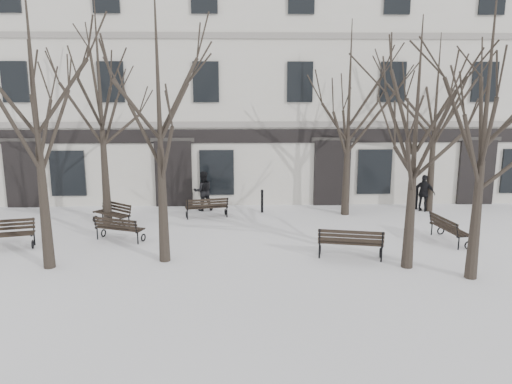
{
  "coord_description": "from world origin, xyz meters",
  "views": [
    {
      "loc": [
        -0.53,
        -13.75,
        5.23
      ],
      "look_at": [
        -0.02,
        3.0,
        1.66
      ],
      "focal_mm": 35.0,
      "sensor_mm": 36.0,
      "label": 1
    }
  ],
  "objects_px": {
    "bench_2": "(350,242)",
    "bench_4": "(207,207)",
    "bench_3": "(113,213)",
    "bench_5": "(448,228)",
    "tree_0": "(33,83)",
    "tree_3": "(487,99)",
    "bench_0": "(4,234)",
    "tree_1": "(158,89)",
    "tree_2": "(417,115)",
    "bench_1": "(119,228)"
  },
  "relations": [
    {
      "from": "bench_2",
      "to": "bench_4",
      "type": "bearing_deg",
      "value": -34.87
    },
    {
      "from": "bench_3",
      "to": "bench_5",
      "type": "bearing_deg",
      "value": 25.76
    },
    {
      "from": "tree_0",
      "to": "tree_3",
      "type": "xyz_separation_m",
      "value": [
        12.02,
        -1.18,
        -0.41
      ]
    },
    {
      "from": "bench_4",
      "to": "bench_0",
      "type": "bearing_deg",
      "value": 17.67
    },
    {
      "from": "bench_0",
      "to": "bench_5",
      "type": "height_order",
      "value": "bench_0"
    },
    {
      "from": "tree_3",
      "to": "bench_0",
      "type": "bearing_deg",
      "value": 168.02
    },
    {
      "from": "tree_1",
      "to": "tree_2",
      "type": "height_order",
      "value": "tree_1"
    },
    {
      "from": "bench_1",
      "to": "bench_2",
      "type": "height_order",
      "value": "bench_2"
    },
    {
      "from": "tree_2",
      "to": "bench_0",
      "type": "xyz_separation_m",
      "value": [
        -12.64,
        2.11,
        -3.93
      ]
    },
    {
      "from": "bench_5",
      "to": "bench_2",
      "type": "bearing_deg",
      "value": 104.53
    },
    {
      "from": "tree_0",
      "to": "bench_4",
      "type": "height_order",
      "value": "tree_0"
    },
    {
      "from": "tree_2",
      "to": "tree_3",
      "type": "xyz_separation_m",
      "value": [
        1.5,
        -0.89,
        0.46
      ]
    },
    {
      "from": "bench_1",
      "to": "bench_3",
      "type": "relative_size",
      "value": 1.08
    },
    {
      "from": "bench_5",
      "to": "bench_3",
      "type": "bearing_deg",
      "value": 69.22
    },
    {
      "from": "bench_0",
      "to": "bench_4",
      "type": "height_order",
      "value": "bench_0"
    },
    {
      "from": "bench_4",
      "to": "tree_2",
      "type": "bearing_deg",
      "value": 124.83
    },
    {
      "from": "bench_4",
      "to": "bench_5",
      "type": "bearing_deg",
      "value": 145.47
    },
    {
      "from": "bench_5",
      "to": "bench_0",
      "type": "bearing_deg",
      "value": 82.35
    },
    {
      "from": "bench_0",
      "to": "tree_0",
      "type": "bearing_deg",
      "value": -54.1
    },
    {
      "from": "bench_0",
      "to": "bench_3",
      "type": "distance_m",
      "value": 4.0
    },
    {
      "from": "bench_2",
      "to": "bench_3",
      "type": "bearing_deg",
      "value": -14.9
    },
    {
      "from": "bench_1",
      "to": "bench_5",
      "type": "xyz_separation_m",
      "value": [
        11.26,
        -0.46,
        0.02
      ]
    },
    {
      "from": "tree_0",
      "to": "tree_3",
      "type": "distance_m",
      "value": 12.08
    },
    {
      "from": "tree_1",
      "to": "bench_5",
      "type": "xyz_separation_m",
      "value": [
        9.39,
        1.59,
        -4.65
      ]
    },
    {
      "from": "tree_0",
      "to": "tree_1",
      "type": "height_order",
      "value": "tree_0"
    },
    {
      "from": "tree_2",
      "to": "bench_0",
      "type": "distance_m",
      "value": 13.41
    },
    {
      "from": "bench_0",
      "to": "bench_4",
      "type": "relative_size",
      "value": 1.1
    },
    {
      "from": "tree_0",
      "to": "bench_1",
      "type": "relative_size",
      "value": 4.73
    },
    {
      "from": "tree_2",
      "to": "bench_4",
      "type": "bearing_deg",
      "value": 137.19
    },
    {
      "from": "bench_4",
      "to": "bench_5",
      "type": "xyz_separation_m",
      "value": [
        8.44,
        -3.44,
        0.02
      ]
    },
    {
      "from": "tree_0",
      "to": "bench_0",
      "type": "height_order",
      "value": "tree_0"
    },
    {
      "from": "tree_1",
      "to": "bench_5",
      "type": "relative_size",
      "value": 4.45
    },
    {
      "from": "bench_2",
      "to": "bench_4",
      "type": "relative_size",
      "value": 1.16
    },
    {
      "from": "tree_2",
      "to": "tree_0",
      "type": "bearing_deg",
      "value": 178.44
    },
    {
      "from": "bench_3",
      "to": "bench_4",
      "type": "distance_m",
      "value": 3.65
    },
    {
      "from": "bench_0",
      "to": "bench_4",
      "type": "bearing_deg",
      "value": 16.64
    },
    {
      "from": "tree_0",
      "to": "tree_2",
      "type": "distance_m",
      "value": 10.56
    },
    {
      "from": "bench_3",
      "to": "bench_5",
      "type": "height_order",
      "value": "bench_5"
    },
    {
      "from": "bench_1",
      "to": "bench_2",
      "type": "bearing_deg",
      "value": -173.96
    },
    {
      "from": "tree_2",
      "to": "bench_4",
      "type": "distance_m",
      "value": 9.42
    },
    {
      "from": "tree_0",
      "to": "bench_3",
      "type": "relative_size",
      "value": 5.08
    },
    {
      "from": "bench_0",
      "to": "tree_3",
      "type": "bearing_deg",
      "value": -25.38
    },
    {
      "from": "bench_2",
      "to": "bench_3",
      "type": "distance_m",
      "value": 9.28
    },
    {
      "from": "bench_5",
      "to": "bench_4",
      "type": "bearing_deg",
      "value": 59.22
    },
    {
      "from": "tree_2",
      "to": "bench_4",
      "type": "xyz_separation_m",
      "value": [
        -6.26,
        5.8,
        -3.97
      ]
    },
    {
      "from": "bench_1",
      "to": "tree_3",
      "type": "bearing_deg",
      "value": -178.19
    },
    {
      "from": "tree_2",
      "to": "tree_3",
      "type": "height_order",
      "value": "tree_3"
    },
    {
      "from": "bench_4",
      "to": "bench_3",
      "type": "bearing_deg",
      "value": 1.15
    },
    {
      "from": "tree_0",
      "to": "tree_2",
      "type": "relative_size",
      "value": 1.2
    },
    {
      "from": "bench_1",
      "to": "bench_2",
      "type": "distance_m",
      "value": 7.83
    }
  ]
}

